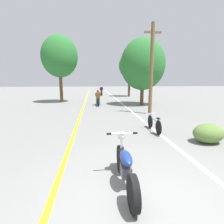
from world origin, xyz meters
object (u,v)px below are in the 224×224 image
Objects in this scene: roadside_tree_right_far at (129,66)px; motorcycle_rider_far at (101,92)px; motorcycle_foreground at (125,166)px; motorcycle_rider_lead at (98,99)px; roadside_tree_left at (60,57)px; utility_pole at (151,69)px; roadside_tree_right_near at (143,64)px; bicycle_parked at (154,124)px.

roadside_tree_right_far is 5.80m from motorcycle_rider_far.
motorcycle_rider_lead reaches higher than motorcycle_foreground.
roadside_tree_right_far is 9.90m from roadside_tree_left.
utility_pole is at bearing 68.25° from motorcycle_foreground.
motorcycle_rider_far is (-3.16, 10.98, -3.09)m from roadside_tree_right_near.
roadside_tree_right_near reaches higher than utility_pole.
roadside_tree_right_near is 8.34m from roadside_tree_right_far.
roadside_tree_right_far reaches higher than motorcycle_rider_far.
roadside_tree_right_near is at bearing 81.39° from utility_pole.
bicycle_parked is at bearing -105.72° from utility_pole.
utility_pole is 10.09m from roadside_tree_left.
motorcycle_rider_lead is 1.22× the size of bicycle_parked.
motorcycle_rider_far is 1.25× the size of bicycle_parked.
roadside_tree_right_near is 2.77× the size of motorcycle_rider_far.
roadside_tree_right_near is 8.20m from roadside_tree_left.
roadside_tree_right_far is 21.29m from motorcycle_foreground.
roadside_tree_right_far is 2.72× the size of motorcycle_rider_far.
bicycle_parked is at bearing -75.35° from motorcycle_rider_lead.
roadside_tree_left is at bearing 160.15° from roadside_tree_right_near.
roadside_tree_left is at bearing 144.92° from motorcycle_rider_lead.
motorcycle_rider_lead is 0.97× the size of motorcycle_rider_far.
roadside_tree_right_far is (1.19, 12.63, 1.13)m from utility_pole.
roadside_tree_left reaches higher than motorcycle_foreground.
motorcycle_rider_lead is at bearing -94.45° from motorcycle_rider_far.
motorcycle_rider_far is (-2.51, 15.31, -2.45)m from utility_pole.
motorcycle_rider_far is at bearing 61.28° from roadside_tree_left.
roadside_tree_right_near is 2.91× the size of motorcycle_foreground.
bicycle_parked is at bearing -62.03° from roadside_tree_left.
motorcycle_rider_far is at bearing 99.31° from utility_pole.
roadside_tree_right_near is at bearing 77.93° from bicycle_parked.
motorcycle_rider_far is 19.35m from bicycle_parked.
utility_pole is 4.42m from roadside_tree_right_near.
utility_pole is 0.98× the size of roadside_tree_right_near.
motorcycle_rider_far is at bearing 88.43° from motorcycle_foreground.
roadside_tree_left reaches higher than motorcycle_rider_lead.
utility_pole reaches higher than roadside_tree_right_far.
roadside_tree_right_far is 3.41× the size of bicycle_parked.
motorcycle_rider_far is (0.84, 10.78, 0.01)m from motorcycle_rider_lead.
motorcycle_foreground is 12.41m from motorcycle_rider_lead.
motorcycle_rider_far is (4.50, 8.21, -4.00)m from roadside_tree_left.
roadside_tree_right_near reaches higher than motorcycle_rider_lead.
motorcycle_foreground is at bearing -107.29° from roadside_tree_right_near.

